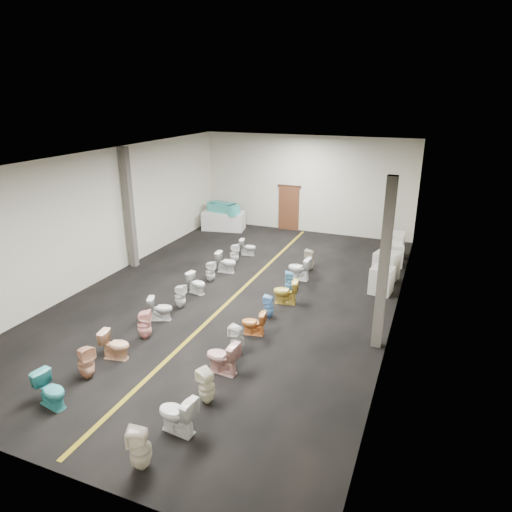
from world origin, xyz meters
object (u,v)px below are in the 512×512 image
object	(u,v)px
toilet_left_0	(51,390)
toilet_right_4	(237,340)
toilet_right_8	(290,281)
toilet_left_4	(161,308)
toilet_right_2	(207,386)
toilet_right_9	(299,268)
appliance_crate_a	(381,280)
toilet_left_9	(234,253)
toilet_left_1	(86,362)
toilet_left_2	(115,345)
display_table	(224,221)
appliance_crate_c	(391,254)
toilet_left_3	(144,325)
toilet_right_10	(310,260)
toilet_right_5	(254,323)
toilet_right_3	(222,357)
appliance_crate_b	(386,266)
toilet_left_5	(180,296)
toilet_right_7	(286,292)
toilet_right_1	(177,414)
bathtub	(223,208)
appliance_crate_d	(394,245)
toilet_right_6	(269,306)
toilet_left_6	(197,283)
toilet_left_8	(226,262)
toilet_left_10	(248,247)
toilet_right_0	(140,449)

from	to	relation	value
toilet_left_0	toilet_right_4	size ratio (longest dim) A/B	0.98
toilet_right_8	toilet_left_4	bearing A→B (deg)	-58.92
toilet_right_2	toilet_right_9	xyz separation A→B (m)	(-0.17, 7.35, 0.02)
appliance_crate_a	toilet_left_9	xyz separation A→B (m)	(-5.72, 0.79, -0.07)
toilet_left_1	toilet_left_2	bearing A→B (deg)	14.08
display_table	appliance_crate_c	world-z (taller)	appliance_crate_c
toilet_left_3	toilet_right_10	size ratio (longest dim) A/B	1.03
toilet_right_10	toilet_right_5	bearing A→B (deg)	-3.90
toilet_right_8	toilet_right_3	bearing A→B (deg)	-18.62
toilet_left_9	appliance_crate_b	bearing A→B (deg)	-95.92
appliance_crate_c	toilet_left_1	world-z (taller)	appliance_crate_c
toilet_left_5	toilet_right_7	bearing A→B (deg)	-62.61
toilet_right_7	toilet_right_1	bearing A→B (deg)	-11.16
toilet_left_4	bathtub	bearing A→B (deg)	-6.80
toilet_left_0	toilet_right_2	distance (m)	3.28
appliance_crate_d	toilet_right_6	world-z (taller)	appliance_crate_d
toilet_left_6	toilet_right_3	distance (m)	4.72
toilet_left_1	toilet_right_10	bearing A→B (deg)	0.22
bathtub	toilet_left_2	size ratio (longest dim) A/B	2.45
toilet_left_6	toilet_right_6	distance (m)	2.90
toilet_right_2	toilet_left_2	bearing A→B (deg)	-78.53
toilet_left_3	toilet_right_8	size ratio (longest dim) A/B	1.18
toilet_left_1	toilet_right_3	xyz separation A→B (m)	(2.84, 1.37, 0.00)
appliance_crate_b	toilet_left_5	distance (m)	7.28
toilet_right_2	toilet_left_9	bearing A→B (deg)	-134.59
toilet_right_3	toilet_right_6	world-z (taller)	toilet_right_3
bathtub	toilet_left_8	world-z (taller)	bathtub
toilet_left_5	toilet_right_1	size ratio (longest dim) A/B	0.90
toilet_left_6	toilet_left_10	bearing A→B (deg)	11.16
toilet_left_6	toilet_left_8	size ratio (longest dim) A/B	0.91
appliance_crate_c	toilet_left_9	xyz separation A→B (m)	(-5.72, -2.01, -0.06)
toilet_left_1	toilet_right_4	xyz separation A→B (m)	(2.81, 2.28, -0.02)
appliance_crate_a	toilet_right_10	size ratio (longest dim) A/B	1.12
toilet_left_0	toilet_left_1	xyz separation A→B (m)	(-0.02, 1.08, 0.03)
toilet_right_3	appliance_crate_c	bearing A→B (deg)	166.78
toilet_right_1	toilet_left_0	bearing A→B (deg)	-77.57
toilet_left_10	toilet_right_8	world-z (taller)	toilet_right_8
toilet_left_10	toilet_right_5	bearing A→B (deg)	-164.61
toilet_left_9	toilet_right_0	world-z (taller)	toilet_right_0
toilet_left_6	toilet_right_2	xyz separation A→B (m)	(2.98, -4.93, 0.05)
toilet_right_6	toilet_right_10	xyz separation A→B (m)	(0.08, 4.14, 0.06)
display_table	toilet_right_5	bearing A→B (deg)	-59.64
appliance_crate_b	toilet_left_4	world-z (taller)	appliance_crate_b
appliance_crate_a	toilet_right_1	xyz separation A→B (m)	(-2.80, -8.27, -0.03)
toilet_right_1	toilet_right_4	size ratio (longest dim) A/B	1.05
toilet_left_1	toilet_right_5	xyz separation A→B (m)	(2.83, 3.34, -0.07)
display_table	toilet_right_0	distance (m)	15.03
toilet_left_3	appliance_crate_b	bearing A→B (deg)	-64.07
appliance_crate_d	toilet_left_3	world-z (taller)	appliance_crate_d
appliance_crate_d	toilet_right_8	xyz separation A→B (m)	(-2.86, -4.83, -0.16)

